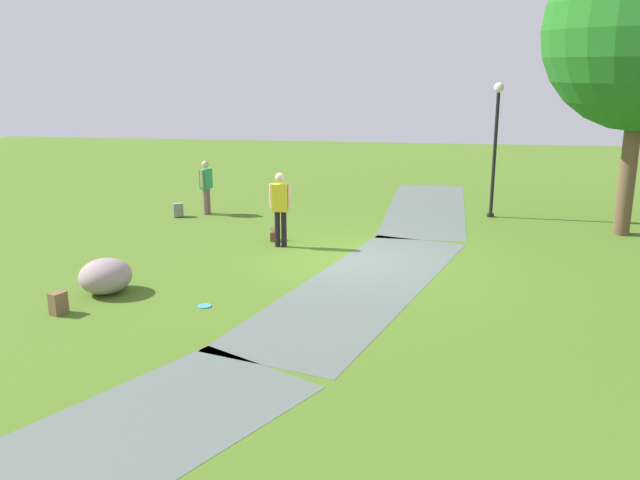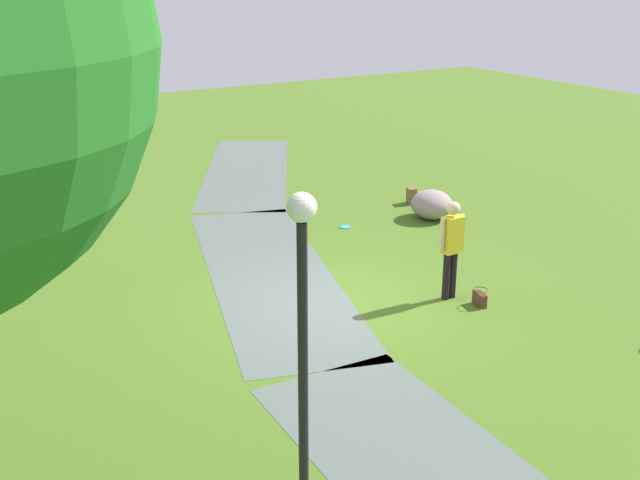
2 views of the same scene
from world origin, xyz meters
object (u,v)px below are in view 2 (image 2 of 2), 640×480
Objects in this scene: lamp_post at (303,343)px; frisbee_on_grass at (345,227)px; handbag_on_grass at (480,298)px; backpack_by_boulder at (412,196)px; woman_with_handbag at (452,243)px; lawn_boulder at (432,204)px.

lamp_post is 15.46× the size of frisbee_on_grass.
backpack_by_boulder is at bearing -26.15° from handbag_on_grass.
woman_with_handbag is at bearing 172.84° from frisbee_on_grass.
frisbee_on_grass is (-0.72, 2.44, -0.18)m from backpack_by_boulder.
lawn_boulder is at bearing 164.44° from backpack_by_boulder.
lamp_post reaches higher than woman_with_handbag.
backpack_by_boulder reaches higher than frisbee_on_grass.
lawn_boulder is 2.19m from frisbee_on_grass.
handbag_on_grass reaches higher than frisbee_on_grass.
lamp_post is 12.57m from backpack_by_boulder.
handbag_on_grass is 0.85× the size of backpack_by_boulder.
lamp_post is 3.02× the size of lawn_boulder.
woman_with_handbag is at bearing 145.27° from lawn_boulder.
handbag_on_grass is 6.18m from backpack_by_boulder.
woman_with_handbag reaches higher than frisbee_on_grass.
handbag_on_grass is at bearing -154.04° from woman_with_handbag.
backpack_by_boulder is 1.62× the size of frisbee_on_grass.
handbag_on_grass is (3.61, -5.63, -2.20)m from lamp_post.
handbag_on_grass is at bearing 176.68° from frisbee_on_grass.
lamp_post reaches higher than lawn_boulder.
frisbee_on_grass is at bearing -35.03° from lamp_post.
backpack_by_boulder is at bearing -15.56° from lawn_boulder.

